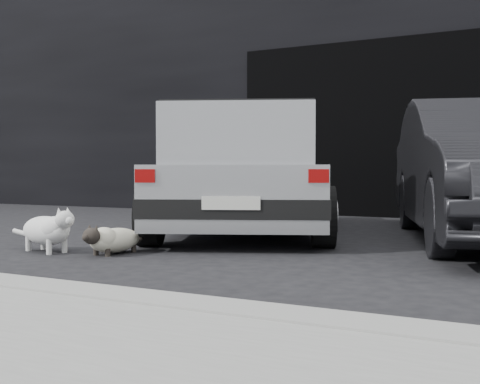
% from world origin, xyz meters
% --- Properties ---
extents(ground, '(80.00, 80.00, 0.00)m').
position_xyz_m(ground, '(0.00, 0.00, 0.00)').
color(ground, black).
rests_on(ground, ground).
extents(building_facade, '(34.00, 4.00, 5.00)m').
position_xyz_m(building_facade, '(1.00, 6.00, 2.50)').
color(building_facade, black).
rests_on(building_facade, ground).
extents(garage_opening, '(4.00, 0.10, 2.60)m').
position_xyz_m(garage_opening, '(1.00, 3.99, 1.30)').
color(garage_opening, black).
rests_on(garage_opening, ground).
extents(curb, '(18.00, 0.25, 0.12)m').
position_xyz_m(curb, '(1.00, -2.60, 0.06)').
color(curb, gray).
rests_on(curb, ground).
extents(silver_hatchback, '(2.88, 3.91, 1.32)m').
position_xyz_m(silver_hatchback, '(0.41, 1.03, 0.72)').
color(silver_hatchback, '#B1B3B6').
rests_on(silver_hatchback, ground).
extents(cat_siamese, '(0.30, 0.77, 0.26)m').
position_xyz_m(cat_siamese, '(0.20, -0.94, 0.12)').
color(cat_siamese, beige).
rests_on(cat_siamese, ground).
extents(cat_white, '(0.82, 0.41, 0.39)m').
position_xyz_m(cat_white, '(-0.35, -1.08, 0.19)').
color(cat_white, white).
rests_on(cat_white, ground).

